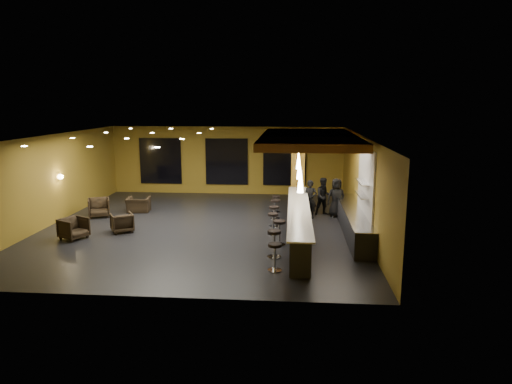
# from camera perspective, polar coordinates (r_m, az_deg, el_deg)

# --- Properties ---
(floor) EXTENTS (12.00, 13.00, 0.10)m
(floor) POSITION_cam_1_polar(r_m,az_deg,el_deg) (17.84, -6.56, -4.47)
(floor) COLOR black
(floor) RESTS_ON ground
(ceiling) EXTENTS (12.00, 13.00, 0.10)m
(ceiling) POSITION_cam_1_polar(r_m,az_deg,el_deg) (17.23, -6.83, 7.14)
(ceiling) COLOR black
(wall_back) EXTENTS (12.00, 0.10, 3.50)m
(wall_back) POSITION_cam_1_polar(r_m,az_deg,el_deg) (23.83, -3.65, 3.97)
(wall_back) COLOR olive
(wall_back) RESTS_ON floor
(wall_front) EXTENTS (12.00, 0.10, 3.50)m
(wall_front) POSITION_cam_1_polar(r_m,az_deg,el_deg) (11.25, -13.16, -4.58)
(wall_front) COLOR olive
(wall_front) RESTS_ON floor
(wall_left) EXTENTS (0.10, 13.00, 3.50)m
(wall_left) POSITION_cam_1_polar(r_m,az_deg,el_deg) (19.54, -24.38, 1.37)
(wall_left) COLOR olive
(wall_left) RESTS_ON floor
(wall_right) EXTENTS (0.10, 13.00, 3.50)m
(wall_right) POSITION_cam_1_polar(r_m,az_deg,el_deg) (17.32, 13.35, 0.93)
(wall_right) COLOR olive
(wall_right) RESTS_ON floor
(wood_soffit) EXTENTS (3.60, 8.00, 0.28)m
(wood_soffit) POSITION_cam_1_polar(r_m,az_deg,el_deg) (17.91, 6.56, 6.69)
(wood_soffit) COLOR #975A2C
(wood_soffit) RESTS_ON ceiling
(window_left) EXTENTS (2.20, 0.06, 2.40)m
(window_left) POSITION_cam_1_polar(r_m,az_deg,el_deg) (24.48, -11.84, 3.83)
(window_left) COLOR black
(window_left) RESTS_ON wall_back
(window_center) EXTENTS (2.20, 0.06, 2.40)m
(window_center) POSITION_cam_1_polar(r_m,az_deg,el_deg) (23.73, -3.69, 3.81)
(window_center) COLOR black
(window_center) RESTS_ON wall_back
(window_right) EXTENTS (2.20, 0.06, 2.40)m
(window_right) POSITION_cam_1_polar(r_m,az_deg,el_deg) (23.49, 3.59, 3.74)
(window_right) COLOR black
(window_right) RESTS_ON wall_back
(tile_backsplash) EXTENTS (0.06, 3.20, 2.40)m
(tile_backsplash) POSITION_cam_1_polar(r_m,az_deg,el_deg) (16.29, 13.59, 1.17)
(tile_backsplash) COLOR white
(tile_backsplash) RESTS_ON wall_right
(bar_counter) EXTENTS (0.60, 8.00, 1.00)m
(bar_counter) POSITION_cam_1_polar(r_m,az_deg,el_deg) (16.41, 5.35, -3.85)
(bar_counter) COLOR black
(bar_counter) RESTS_ON floor
(bar_top) EXTENTS (0.78, 8.10, 0.05)m
(bar_top) POSITION_cam_1_polar(r_m,az_deg,el_deg) (16.28, 5.38, -2.07)
(bar_top) COLOR white
(bar_top) RESTS_ON bar_counter
(prep_counter) EXTENTS (0.70, 6.00, 0.86)m
(prep_counter) POSITION_cam_1_polar(r_m,az_deg,el_deg) (17.06, 12.07, -3.71)
(prep_counter) COLOR black
(prep_counter) RESTS_ON floor
(prep_top) EXTENTS (0.72, 6.00, 0.03)m
(prep_top) POSITION_cam_1_polar(r_m,az_deg,el_deg) (16.95, 12.13, -2.22)
(prep_top) COLOR silver
(prep_top) RESTS_ON prep_counter
(wall_shelf_lower) EXTENTS (0.30, 1.50, 0.03)m
(wall_shelf_lower) POSITION_cam_1_polar(r_m,az_deg,el_deg) (16.15, 13.15, -0.34)
(wall_shelf_lower) COLOR silver
(wall_shelf_lower) RESTS_ON wall_right
(wall_shelf_upper) EXTENTS (0.30, 1.50, 0.03)m
(wall_shelf_upper) POSITION_cam_1_polar(r_m,az_deg,el_deg) (16.07, 13.22, 1.23)
(wall_shelf_upper) COLOR silver
(wall_shelf_upper) RESTS_ON wall_right
(column) EXTENTS (0.60, 0.60, 3.50)m
(column) POSITION_cam_1_polar(r_m,az_deg,el_deg) (20.67, 5.26, 2.82)
(column) COLOR #A37924
(column) RESTS_ON floor
(wall_sconce) EXTENTS (0.22, 0.22, 0.22)m
(wall_sconce) POSITION_cam_1_polar(r_m,az_deg,el_deg) (19.89, -23.28, 1.76)
(wall_sconce) COLOR #FFE5B2
(wall_sconce) RESTS_ON wall_left
(pendant_0) EXTENTS (0.20, 0.20, 0.70)m
(pendant_0) POSITION_cam_1_polar(r_m,az_deg,el_deg) (14.06, 5.58, 1.32)
(pendant_0) COLOR white
(pendant_0) RESTS_ON wood_soffit
(pendant_1) EXTENTS (0.20, 0.20, 0.70)m
(pendant_1) POSITION_cam_1_polar(r_m,az_deg,el_deg) (16.53, 5.44, 2.81)
(pendant_1) COLOR white
(pendant_1) RESTS_ON wood_soffit
(pendant_2) EXTENTS (0.20, 0.20, 0.70)m
(pendant_2) POSITION_cam_1_polar(r_m,az_deg,el_deg) (19.00, 5.34, 3.91)
(pendant_2) COLOR white
(pendant_2) RESTS_ON wood_soffit
(staff_a) EXTENTS (0.66, 0.52, 1.59)m
(staff_a) POSITION_cam_1_polar(r_m,az_deg,el_deg) (18.97, 6.77, -0.90)
(staff_a) COLOR black
(staff_a) RESTS_ON floor
(staff_b) EXTENTS (0.90, 0.77, 1.60)m
(staff_b) POSITION_cam_1_polar(r_m,az_deg,el_deg) (19.57, 8.49, -0.55)
(staff_b) COLOR black
(staff_b) RESTS_ON floor
(staff_c) EXTENTS (0.88, 0.66, 1.63)m
(staff_c) POSITION_cam_1_polar(r_m,az_deg,el_deg) (19.33, 10.00, -0.70)
(staff_c) COLOR black
(staff_c) RESTS_ON floor
(armchair_a) EXTENTS (1.11, 1.10, 0.75)m
(armchair_a) POSITION_cam_1_polar(r_m,az_deg,el_deg) (17.33, -21.83, -4.23)
(armchair_a) COLOR black
(armchair_a) RESTS_ON floor
(armchair_b) EXTENTS (1.05, 1.05, 0.71)m
(armchair_b) POSITION_cam_1_polar(r_m,az_deg,el_deg) (17.66, -16.41, -3.68)
(armchair_b) COLOR black
(armchair_b) RESTS_ON floor
(armchair_c) EXTENTS (1.12, 1.13, 0.79)m
(armchair_c) POSITION_cam_1_polar(r_m,az_deg,el_deg) (20.24, -19.04, -1.84)
(armchair_c) COLOR black
(armchair_c) RESTS_ON floor
(armchair_d) EXTENTS (1.06, 0.95, 0.64)m
(armchair_d) POSITION_cam_1_polar(r_m,az_deg,el_deg) (20.65, -14.47, -1.54)
(armchair_d) COLOR black
(armchair_d) RESTS_ON floor
(bar_stool_0) EXTENTS (0.41, 0.41, 0.81)m
(bar_stool_0) POSITION_cam_1_polar(r_m,az_deg,el_deg) (13.08, 2.37, -7.68)
(bar_stool_0) COLOR silver
(bar_stool_0) RESTS_ON floor
(bar_stool_1) EXTENTS (0.44, 0.44, 0.86)m
(bar_stool_1) POSITION_cam_1_polar(r_m,az_deg,el_deg) (14.16, 2.29, -6.05)
(bar_stool_1) COLOR silver
(bar_stool_1) RESTS_ON floor
(bar_stool_2) EXTENTS (0.43, 0.43, 0.85)m
(bar_stool_2) POSITION_cam_1_polar(r_m,az_deg,el_deg) (15.35, 2.92, -4.71)
(bar_stool_2) COLOR silver
(bar_stool_2) RESTS_ON floor
(bar_stool_3) EXTENTS (0.41, 0.41, 0.81)m
(bar_stool_3) POSITION_cam_1_polar(r_m,az_deg,el_deg) (16.51, 2.14, -3.66)
(bar_stool_3) COLOR silver
(bar_stool_3) RESTS_ON floor
(bar_stool_4) EXTENTS (0.41, 0.41, 0.81)m
(bar_stool_4) POSITION_cam_1_polar(r_m,az_deg,el_deg) (17.58, 2.25, -2.73)
(bar_stool_4) COLOR silver
(bar_stool_4) RESTS_ON floor
(bar_stool_5) EXTENTS (0.41, 0.41, 0.80)m
(bar_stool_5) POSITION_cam_1_polar(r_m,az_deg,el_deg) (18.76, 2.43, -1.85)
(bar_stool_5) COLOR silver
(bar_stool_5) RESTS_ON floor
(bar_stool_6) EXTENTS (0.37, 0.37, 0.73)m
(bar_stool_6) POSITION_cam_1_polar(r_m,az_deg,el_deg) (19.87, 2.51, -1.23)
(bar_stool_6) COLOR silver
(bar_stool_6) RESTS_ON floor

